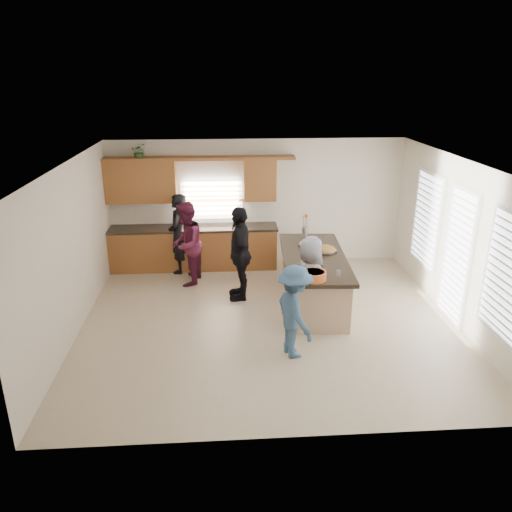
{
  "coord_description": "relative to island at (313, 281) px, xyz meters",
  "views": [
    {
      "loc": [
        -0.78,
        -7.85,
        4.15
      ],
      "look_at": [
        -0.21,
        0.23,
        1.15
      ],
      "focal_mm": 35.0,
      "sensor_mm": 36.0,
      "label": 1
    }
  ],
  "objects": [
    {
      "name": "right_wall_glazing",
      "position": [
        2.32,
        -0.84,
        0.89
      ],
      "size": [
        0.06,
        4.0,
        2.25
      ],
      "color": "white",
      "rests_on": "ground"
    },
    {
      "name": "salad_bowl",
      "position": [
        -0.21,
        -1.11,
        0.58
      ],
      "size": [
        0.42,
        0.42,
        0.14
      ],
      "color": "orange",
      "rests_on": "island"
    },
    {
      "name": "back_cabinetry",
      "position": [
        -2.37,
        2.03,
        0.46
      ],
      "size": [
        4.08,
        0.66,
        2.46
      ],
      "color": "#965C2B",
      "rests_on": "ground"
    },
    {
      "name": "flower_vase",
      "position": [
        0.03,
        1.25,
        0.73
      ],
      "size": [
        0.14,
        0.14,
        0.45
      ],
      "color": "silver",
      "rests_on": "island"
    },
    {
      "name": "clear_cup",
      "position": [
        0.23,
        -1.0,
        0.55
      ],
      "size": [
        0.07,
        0.07,
        0.1
      ],
      "primitive_type": "cylinder",
      "color": "white",
      "rests_on": "island"
    },
    {
      "name": "woman_right_back",
      "position": [
        -0.62,
        -1.83,
        0.28
      ],
      "size": [
        0.8,
        1.07,
        1.47
      ],
      "primitive_type": "imported",
      "rotation": [
        0.0,
        0.0,
        1.87
      ],
      "color": "#395B7D",
      "rests_on": "ground"
    },
    {
      "name": "platter_front",
      "position": [
        -0.11,
        -0.43,
        0.52
      ],
      "size": [
        0.38,
        0.38,
        0.15
      ],
      "color": "black",
      "rests_on": "island"
    },
    {
      "name": "woman_left_front",
      "position": [
        -1.36,
        0.33,
        0.46
      ],
      "size": [
        0.46,
        1.08,
        1.83
      ],
      "primitive_type": "imported",
      "rotation": [
        0.0,
        0.0,
        -1.55
      ],
      "color": "black",
      "rests_on": "ground"
    },
    {
      "name": "woman_right_front",
      "position": [
        -0.2,
        -0.72,
        0.31
      ],
      "size": [
        0.56,
        0.79,
        1.53
      ],
      "primitive_type": "imported",
      "rotation": [
        0.0,
        0.0,
        1.67
      ],
      "color": "gray",
      "rests_on": "ground"
    },
    {
      "name": "room_shell",
      "position": [
        -0.9,
        -0.7,
        1.45
      ],
      "size": [
        6.52,
        6.02,
        2.81
      ],
      "color": "silver",
      "rests_on": "ground"
    },
    {
      "name": "woman_left_mid",
      "position": [
        -2.42,
        1.1,
        0.41
      ],
      "size": [
        0.79,
        0.94,
        1.73
      ],
      "primitive_type": "imported",
      "rotation": [
        0.0,
        0.0,
        -1.74
      ],
      "color": "#561A33",
      "rests_on": "ground"
    },
    {
      "name": "potted_plant",
      "position": [
        -3.38,
        2.12,
        2.13
      ],
      "size": [
        0.35,
        0.31,
        0.36
      ],
      "primitive_type": "imported",
      "rotation": [
        0.0,
        0.0,
        0.08
      ],
      "color": "#3A6B2B",
      "rests_on": "back_cabinetry"
    },
    {
      "name": "platter_mid",
      "position": [
        0.24,
        0.22,
        0.53
      ],
      "size": [
        0.46,
        0.46,
        0.19
      ],
      "color": "black",
      "rests_on": "island"
    },
    {
      "name": "floor",
      "position": [
        -0.9,
        -0.7,
        -0.45
      ],
      "size": [
        6.5,
        6.5,
        0.0
      ],
      "primitive_type": "plane",
      "color": "tan",
      "rests_on": "ground"
    },
    {
      "name": "plate_stack",
      "position": [
        0.13,
        0.93,
        0.52
      ],
      "size": [
        0.23,
        0.23,
        0.05
      ],
      "primitive_type": "cylinder",
      "color": "#B687C5",
      "rests_on": "island"
    },
    {
      "name": "platter_back",
      "position": [
        -0.04,
        0.57,
        0.52
      ],
      "size": [
        0.37,
        0.37,
        0.15
      ],
      "color": "black",
      "rests_on": "island"
    },
    {
      "name": "island",
      "position": [
        0.0,
        0.0,
        0.0
      ],
      "size": [
        1.32,
        2.77,
        0.95
      ],
      "rotation": [
        0.0,
        0.0,
        -0.06
      ],
      "color": "tan",
      "rests_on": "ground"
    },
    {
      "name": "woman_left_back",
      "position": [
        -2.64,
        1.77,
        0.42
      ],
      "size": [
        0.5,
        0.69,
        1.74
      ],
      "primitive_type": "imported",
      "rotation": [
        0.0,
        0.0,
        -1.71
      ],
      "color": "black",
      "rests_on": "ground"
    }
  ]
}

